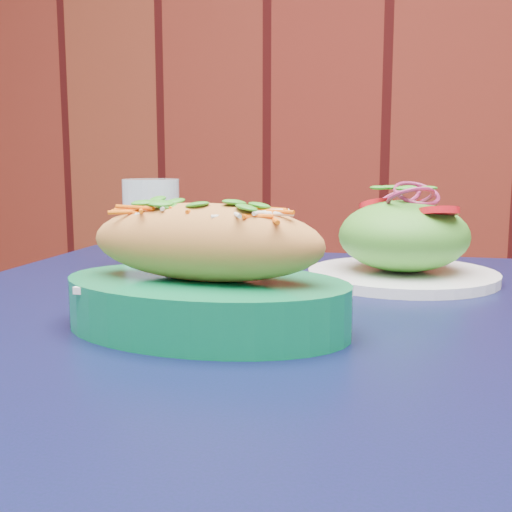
% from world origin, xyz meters
% --- Properties ---
extents(cafe_table, '(0.88, 0.88, 0.75)m').
position_xyz_m(cafe_table, '(-0.30, 1.48, 0.66)').
color(cafe_table, black).
rests_on(cafe_table, ground).
extents(banh_mi_basket, '(0.26, 0.18, 0.12)m').
position_xyz_m(banh_mi_basket, '(-0.34, 1.39, 0.80)').
color(banh_mi_basket, '#0A7241').
rests_on(banh_mi_basket, cafe_table).
extents(salad_plate, '(0.23, 0.23, 0.11)m').
position_xyz_m(salad_plate, '(-0.20, 1.68, 0.80)').
color(salad_plate, white).
rests_on(salad_plate, cafe_table).
extents(water_glass, '(0.08, 0.08, 0.12)m').
position_xyz_m(water_glass, '(-0.53, 1.65, 0.81)').
color(water_glass, silver).
rests_on(water_glass, cafe_table).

